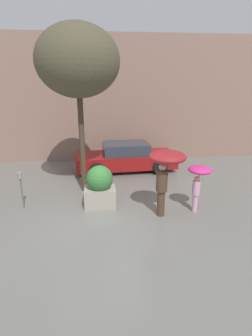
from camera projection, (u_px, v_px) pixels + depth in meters
The scene contains 8 objects.
ground_plane at pixel (97, 220), 7.59m from camera, with size 40.00×40.00×0.00m, color slate.
building_facade at pixel (96, 100), 12.80m from camera, with size 18.00×0.30×6.00m.
planter_box at pixel (100, 186), 8.27m from camera, with size 0.98×0.84×1.36m.
person_adult at pixel (166, 164), 7.45m from camera, with size 1.08×1.08×1.98m.
person_child at pixel (199, 176), 7.83m from camera, with size 0.70×0.70×1.45m.
parked_car_near at pixel (126, 158), 11.81m from camera, with size 4.51×2.09×1.25m.
street_tree at pixel (78, 62), 8.37m from camera, with size 2.72×2.72×5.61m.
parking_meter at pixel (21, 183), 8.09m from camera, with size 0.14×0.14×1.19m.
Camera 1 is at (0.16, -6.78, 3.81)m, focal length 28.00 mm.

